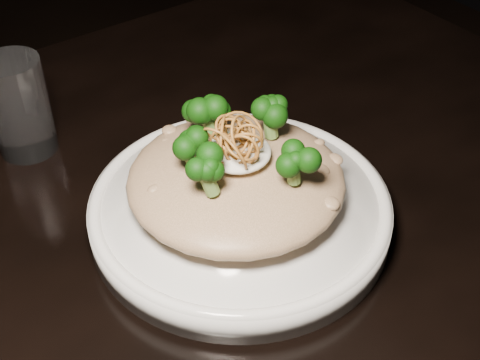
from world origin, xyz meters
The scene contains 7 objects.
table centered at (0.00, 0.00, 0.67)m, with size 1.10×0.80×0.75m.
plate centered at (0.05, -0.04, 0.76)m, with size 0.29×0.29×0.03m, color white.
risotto centered at (0.05, -0.04, 0.80)m, with size 0.21×0.21×0.05m, color brown.
broccoli centered at (0.05, -0.04, 0.85)m, with size 0.12×0.12×0.04m, color black, non-canonical shape.
cheese centered at (0.05, -0.04, 0.83)m, with size 0.06×0.06×0.02m, color white.
shallots centered at (0.05, -0.04, 0.86)m, with size 0.05×0.05×0.03m, color brown, non-canonical shape.
drinking_glass centered at (-0.07, 0.19, 0.81)m, with size 0.06×0.06×0.11m, color silver.
Camera 1 is at (-0.23, -0.43, 1.21)m, focal length 50.00 mm.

